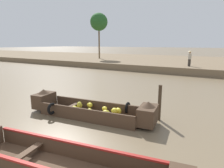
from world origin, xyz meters
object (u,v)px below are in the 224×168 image
palm_tree_near (99,22)px  viewer_boat (60,165)px  banana_boat (90,109)px  vendor_person (190,58)px  mooring_post (160,103)px

palm_tree_near → viewer_boat: bearing=-58.0°
banana_boat → palm_tree_near: palm_tree_near is taller
vendor_person → mooring_post: bearing=-85.7°
palm_tree_near → vendor_person: 15.74m
vendor_person → banana_boat: bearing=-95.9°
vendor_person → palm_tree_near: bearing=163.4°
vendor_person → mooring_post: 14.32m
banana_boat → palm_tree_near: size_ratio=0.82×
palm_tree_near → banana_boat: bearing=-57.0°
vendor_person → viewer_boat: bearing=-89.9°
palm_tree_near → vendor_person: size_ratio=4.25×
mooring_post → viewer_boat: bearing=-102.7°
banana_boat → viewer_boat: size_ratio=0.94×
viewer_boat → mooring_post: 4.74m
viewer_boat → palm_tree_near: palm_tree_near is taller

